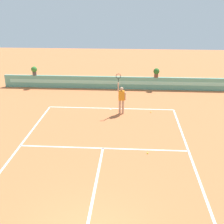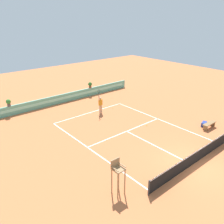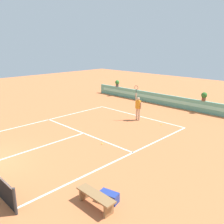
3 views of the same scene
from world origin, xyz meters
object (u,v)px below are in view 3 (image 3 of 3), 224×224
object	(u,v)px
tennis_player	(138,106)
potted_plant_right	(204,96)
gear_bag	(109,197)
tennis_ball_mid_court	(161,124)
potted_plant_far_left	(117,83)
tennis_ball_near_baseline	(102,144)
bench_courtside	(96,197)

from	to	relation	value
tennis_player	potted_plant_right	distance (m)	5.96
gear_bag	tennis_player	distance (m)	9.97
tennis_ball_mid_court	potted_plant_far_left	world-z (taller)	potted_plant_far_left
gear_bag	potted_plant_right	world-z (taller)	potted_plant_right
tennis_ball_near_baseline	potted_plant_right	size ratio (longest dim) A/B	0.09
potted_plant_right	tennis_player	bearing A→B (deg)	-115.28
gear_bag	tennis_ball_near_baseline	bearing A→B (deg)	139.72
potted_plant_far_left	potted_plant_right	world-z (taller)	same
gear_bag	potted_plant_far_left	world-z (taller)	potted_plant_far_left
bench_courtside	tennis_ball_near_baseline	distance (m)	5.49
tennis_ball_mid_court	potted_plant_right	world-z (taller)	potted_plant_right
gear_bag	tennis_ball_mid_court	distance (m)	9.31
gear_bag	bench_courtside	bearing A→B (deg)	-101.38
potted_plant_far_left	potted_plant_right	distance (m)	9.75
tennis_ball_near_baseline	potted_plant_far_left	distance (m)	13.57
bench_courtside	tennis_player	xyz separation A→B (m)	(-5.28, 8.89, 0.67)
tennis_player	potted_plant_far_left	distance (m)	9.01
potted_plant_right	bench_courtside	bearing A→B (deg)	-79.13
potted_plant_right	tennis_ball_mid_court	bearing A→B (deg)	-97.27
bench_courtside	potted_plant_far_left	world-z (taller)	potted_plant_far_left
tennis_ball_near_baseline	potted_plant_far_left	world-z (taller)	potted_plant_far_left
tennis_ball_mid_court	potted_plant_far_left	size ratio (longest dim) A/B	0.09
gear_bag	tennis_ball_near_baseline	distance (m)	5.19
gear_bag	tennis_player	size ratio (longest dim) A/B	0.27
gear_bag	tennis_player	bearing A→B (deg)	122.82
gear_bag	tennis_ball_mid_court	xyz separation A→B (m)	(-3.50, 8.63, -0.15)
gear_bag	tennis_ball_mid_court	world-z (taller)	gear_bag
tennis_player	tennis_ball_near_baseline	distance (m)	5.29
tennis_player	potted_plant_right	xyz separation A→B (m)	(2.54, 5.38, 0.36)
tennis_player	tennis_ball_near_baseline	xyz separation A→B (m)	(1.43, -5.00, -1.02)
bench_courtside	tennis_ball_near_baseline	bearing A→B (deg)	134.69
tennis_ball_mid_court	potted_plant_far_left	xyz separation A→B (m)	(-9.10, 5.09, 1.38)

